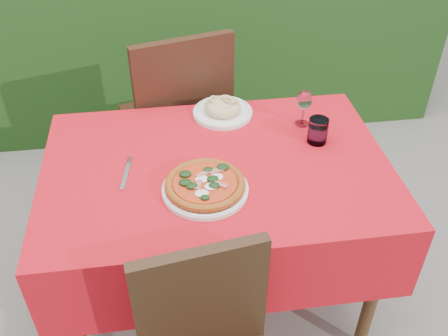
{
  "coord_description": "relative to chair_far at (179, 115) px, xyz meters",
  "views": [
    {
      "loc": [
        -0.17,
        -1.42,
        1.85
      ],
      "look_at": [
        0.02,
        -0.05,
        0.77
      ],
      "focal_mm": 40.0,
      "sensor_mm": 36.0,
      "label": 1
    }
  ],
  "objects": [
    {
      "name": "ground",
      "position": [
        0.1,
        -0.63,
        -0.58
      ],
      "size": [
        60.0,
        60.0,
        0.0
      ],
      "primitive_type": "plane",
      "color": "#68635E",
      "rests_on": "ground"
    },
    {
      "name": "fork",
      "position": [
        -0.22,
        -0.66,
        0.17
      ],
      "size": [
        0.06,
        0.2,
        0.01
      ],
      "primitive_type": "cube",
      "rotation": [
        0.0,
        0.0,
        -0.15
      ],
      "color": "silver",
      "rests_on": "dining_table"
    },
    {
      "name": "dining_table",
      "position": [
        0.1,
        -0.63,
        0.02
      ],
      "size": [
        1.26,
        0.86,
        0.75
      ],
      "color": "#472D16",
      "rests_on": "ground"
    },
    {
      "name": "wine_glass",
      "position": [
        0.48,
        -0.42,
        0.28
      ],
      "size": [
        0.06,
        0.06,
        0.15
      ],
      "color": "silver",
      "rests_on": "dining_table"
    },
    {
      "name": "chair_far",
      "position": [
        0.0,
        0.0,
        0.0
      ],
      "size": [
        0.56,
        0.56,
        1.01
      ],
      "rotation": [
        0.0,
        0.0,
        3.4
      ],
      "color": "black",
      "rests_on": "ground"
    },
    {
      "name": "water_glass",
      "position": [
        0.5,
        -0.54,
        0.22
      ],
      "size": [
        0.08,
        0.08,
        0.1
      ],
      "color": "silver",
      "rests_on": "dining_table"
    },
    {
      "name": "pizza_plate",
      "position": [
        0.04,
        -0.77,
        0.2
      ],
      "size": [
        0.29,
        0.29,
        0.06
      ],
      "rotation": [
        0.0,
        0.0,
        0.06
      ],
      "color": "white",
      "rests_on": "dining_table"
    },
    {
      "name": "pasta_plate",
      "position": [
        0.17,
        -0.3,
        0.2
      ],
      "size": [
        0.25,
        0.25,
        0.07
      ],
      "rotation": [
        0.0,
        0.0,
        0.18
      ],
      "color": "silver",
      "rests_on": "dining_table"
    }
  ]
}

